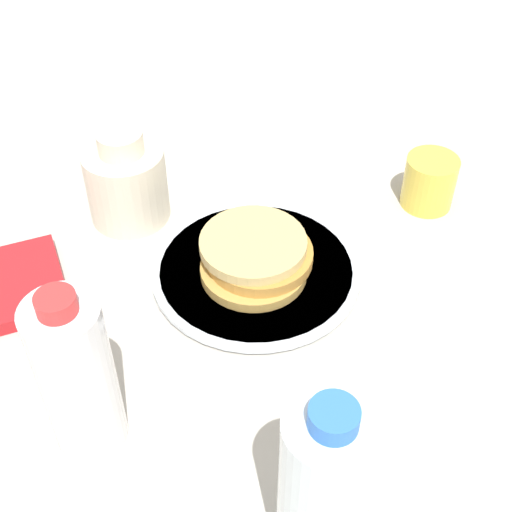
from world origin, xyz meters
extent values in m
plane|color=#BCB7AD|center=(0.00, 0.00, 0.00)|extent=(4.00, 4.00, 0.00)
cylinder|color=silver|center=(0.01, -0.03, 0.01)|extent=(0.25, 0.25, 0.01)
cylinder|color=silver|center=(0.01, -0.03, 0.01)|extent=(0.27, 0.27, 0.01)
cylinder|color=tan|center=(0.00, -0.02, 0.02)|extent=(0.14, 0.14, 0.01)
cylinder|color=#BA8439|center=(0.01, -0.03, 0.03)|extent=(0.14, 0.14, 0.02)
cylinder|color=tan|center=(0.02, -0.02, 0.05)|extent=(0.14, 0.14, 0.01)
cylinder|color=yellow|center=(0.13, -0.29, 0.04)|extent=(0.07, 0.07, 0.08)
cylinder|color=beige|center=(0.15, 0.13, 0.05)|extent=(0.11, 0.11, 0.11)
cylinder|color=beige|center=(0.15, 0.13, 0.12)|extent=(0.06, 0.06, 0.03)
cylinder|color=white|center=(-0.21, 0.17, 0.10)|extent=(0.07, 0.07, 0.19)
cylinder|color=red|center=(-0.21, 0.17, 0.20)|extent=(0.04, 0.04, 0.02)
cylinder|color=silver|center=(-0.36, -0.04, 0.10)|extent=(0.08, 0.08, 0.21)
cylinder|color=blue|center=(-0.36, -0.04, 0.22)|extent=(0.04, 0.04, 0.02)
cube|color=red|center=(0.02, 0.27, 0.01)|extent=(0.16, 0.13, 0.02)
camera|label=1|loc=(-0.64, 0.05, 0.66)|focal=50.00mm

